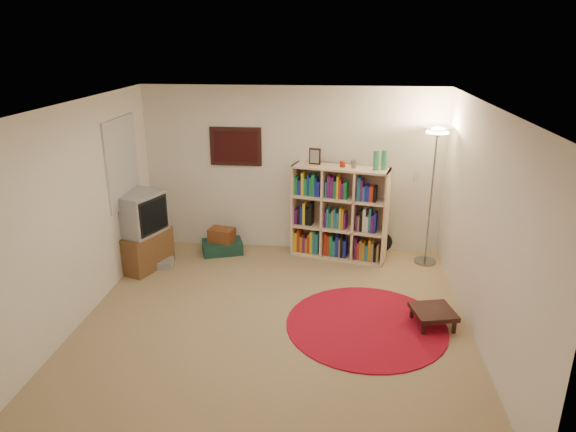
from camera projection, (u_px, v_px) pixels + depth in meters
name	position (u px, v px, depth m)	size (l,w,h in m)	color
room	(269.00, 218.00, 5.68)	(4.54, 4.54, 2.54)	#A1875E
bookshelf	(338.00, 214.00, 7.59)	(1.45, 0.71, 1.68)	beige
floor_lamp	(436.00, 152.00, 7.04)	(0.49, 0.49, 2.00)	gray
floor_fan	(382.00, 243.00, 7.82)	(0.32, 0.20, 0.36)	black
tv_stand	(141.00, 232.00, 7.28)	(0.77, 0.91, 1.12)	brown
dvd_box	(161.00, 263.00, 7.44)	(0.36, 0.32, 0.11)	#99999E
suitcase	(222.00, 247.00, 7.90)	(0.69, 0.56, 0.19)	#153A30
wicker_basket	(222.00, 235.00, 7.82)	(0.42, 0.34, 0.21)	brown
paper_towel	(297.00, 241.00, 8.01)	(0.14, 0.14, 0.27)	white
red_rug	(366.00, 325.00, 5.94)	(1.86, 1.86, 0.02)	maroon
side_table	(433.00, 312.00, 5.89)	(0.54, 0.54, 0.21)	black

